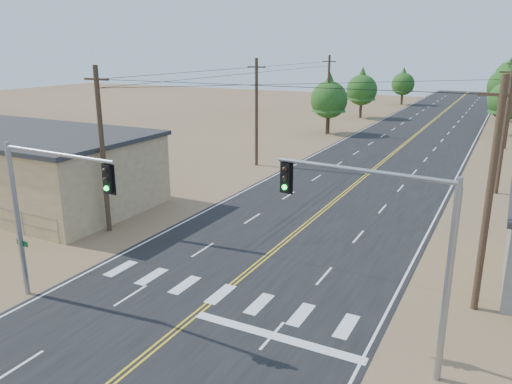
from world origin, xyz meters
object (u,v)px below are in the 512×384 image
Objects in this scene: building_left at (18,167)px; signal_mast_left at (41,199)px; street_sign at (24,258)px; signal_mast_right at (394,236)px.

building_left is 18.08m from signal_mast_left.
signal_mast_left is 2.73× the size of street_sign.
building_left is 29.99m from signal_mast_right.
signal_mast_right is (14.08, 2.45, 0.05)m from signal_mast_left.
building_left is at bearing 148.38° from signal_mast_left.
signal_mast_right is (28.90, -7.64, 2.39)m from building_left.
signal_mast_right reaches higher than building_left.
building_left reaches higher than street_sign.
signal_mast_left is 3.59m from street_sign.
signal_mast_right reaches higher than street_sign.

